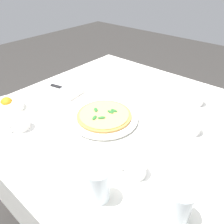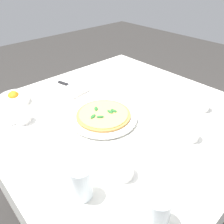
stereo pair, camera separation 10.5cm
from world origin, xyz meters
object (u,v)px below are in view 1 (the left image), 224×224
Objects in this scene: pizza_plate at (104,117)px; citrus_bowl at (8,105)px; coffee_cup_center_back at (135,169)px; napkin_folded at (63,90)px; water_glass_near_right at (178,206)px; coffee_cup_back_corner at (196,99)px; pizza at (104,115)px; coffee_cup_left_edge at (191,128)px; water_glass_far_left at (99,186)px; dinner_knife at (63,88)px; coffee_cup_right_edge at (20,123)px.

pizza_plate is 2.16× the size of citrus_bowl.
coffee_cup_center_back reaches higher than napkin_folded.
coffee_cup_back_corner is at bearing 108.26° from water_glass_near_right.
pizza is 0.40m from coffee_cup_left_edge.
citrus_bowl is (-0.70, 0.06, -0.03)m from water_glass_far_left.
pizza_plate is 1.25× the size of pizza.
coffee_cup_back_corner is 0.74m from napkin_folded.
pizza_plate is 0.36m from dinner_knife.
water_glass_near_right reaches higher than citrus_bowl.
coffee_cup_left_edge is 0.99× the size of coffee_cup_right_edge.
pizza_plate is 0.35m from coffee_cup_center_back.
dinner_knife is 1.29× the size of citrus_bowl.
coffee_cup_center_back reaches higher than dinner_knife.
coffee_cup_right_edge is (-0.23, -0.30, 0.01)m from pizza.
water_glass_near_right is at bearing 2.07° from citrus_bowl.
dinner_knife is at bearing 149.90° from water_glass_far_left.
coffee_cup_right_edge reaches higher than pizza.
coffee_cup_back_corner is 0.67× the size of dinner_knife.
pizza_plate is at bearing 52.05° from coffee_cup_right_edge.
coffee_cup_center_back is at bearing -29.74° from pizza.
coffee_cup_left_edge is at bearing 80.08° from water_glass_far_left.
coffee_cup_right_edge reaches higher than dinner_knife.
coffee_cup_back_corner is 1.08× the size of water_glass_near_right.
water_glass_far_left is 0.64× the size of dinner_knife.
coffee_cup_right_edge is 0.20m from citrus_bowl.
coffee_cup_center_back is at bearing 164.83° from water_glass_near_right.
coffee_cup_center_back reaches higher than pizza.
water_glass_near_right is 0.89m from napkin_folded.
coffee_cup_back_corner is 0.67m from water_glass_near_right.
napkin_folded is (-0.85, 0.27, -0.04)m from water_glass_near_right.
pizza reaches higher than napkin_folded.
coffee_cup_right_edge is 0.68× the size of dinner_knife.
water_glass_far_left is at bearing -2.67° from coffee_cup_right_edge.
pizza_plate is at bearing -14.03° from napkin_folded.
water_glass_near_right reaches higher than pizza.
water_glass_far_left is at bearing -103.39° from coffee_cup_center_back.
coffee_cup_back_corner is at bearing 43.42° from citrus_bowl.
dinner_knife is at bearing 6.33° from napkin_folded.
water_glass_near_right reaches higher than coffee_cup_left_edge.
coffee_cup_center_back is at bearing 12.95° from coffee_cup_right_edge.
coffee_cup_center_back is 0.70m from napkin_folded.
dinner_knife is (-0.72, -0.13, -0.01)m from coffee_cup_left_edge.
citrus_bowl is at bearing -173.63° from coffee_cup_center_back.
coffee_cup_right_edge is at bearing -141.40° from coffee_cup_left_edge.
coffee_cup_left_edge is 0.73m from napkin_folded.
water_glass_far_left is (-0.09, -0.49, 0.02)m from coffee_cup_left_edge.
coffee_cup_back_corner is 0.74m from dinner_knife.
pizza_plate is 0.50m from coffee_cup_back_corner.
water_glass_far_left is 1.02× the size of water_glass_near_right.
dinner_knife is (-0.13, 0.34, -0.01)m from coffee_cup_right_edge.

